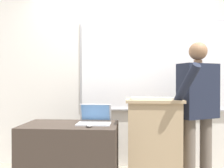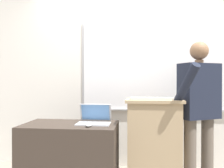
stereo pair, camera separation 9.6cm
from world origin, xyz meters
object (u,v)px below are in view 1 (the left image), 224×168
lectern_podium (153,145)px  computer_mouse_by_laptop (90,125)px  wireless_keyboard (153,98)px  laptop (95,118)px  side_desk (70,159)px  person_presenter (198,105)px

lectern_podium → computer_mouse_by_laptop: (-0.65, -0.29, 0.26)m
lectern_podium → wireless_keyboard: 0.52m
laptop → computer_mouse_by_laptop: laptop is taller
lectern_podium → wireless_keyboard: wireless_keyboard is taller
side_desk → laptop: size_ratio=2.84×
side_desk → computer_mouse_by_laptop: bearing=-33.4°
person_presenter → wireless_keyboard: (-0.51, -0.13, 0.08)m
side_desk → person_presenter: bearing=8.7°
lectern_podium → computer_mouse_by_laptop: size_ratio=10.09×
side_desk → person_presenter: person_presenter is taller
lectern_podium → side_desk: (-0.88, -0.14, -0.13)m
side_desk → lectern_podium: bearing=9.0°
side_desk → computer_mouse_by_laptop: (0.23, -0.15, 0.39)m
lectern_podium → side_desk: 0.91m
side_desk → person_presenter: (1.38, 0.21, 0.57)m
side_desk → laptop: laptop is taller
laptop → computer_mouse_by_laptop: 0.21m
person_presenter → computer_mouse_by_laptop: (-1.15, -0.36, -0.18)m
lectern_podium → computer_mouse_by_laptop: 0.76m
side_desk → wireless_keyboard: wireless_keyboard is taller
computer_mouse_by_laptop → wireless_keyboard: bearing=20.2°
person_presenter → side_desk: bearing=161.3°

